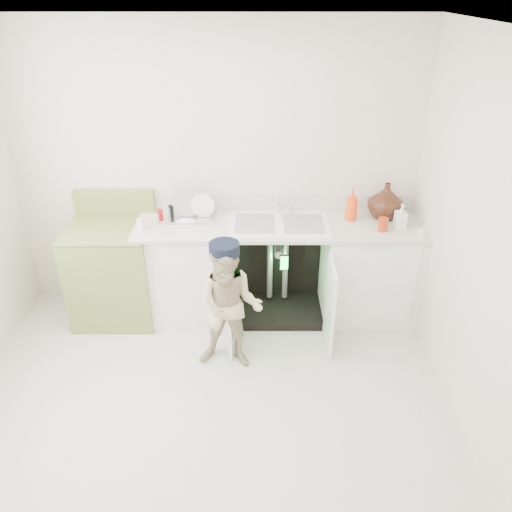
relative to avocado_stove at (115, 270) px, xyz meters
The scene contains 5 objects.
ground 1.55m from the avocado_stove, 52.69° to the right, with size 3.50×3.50×0.00m, color beige.
room_shell 1.68m from the avocado_stove, 52.69° to the right, with size 6.00×5.50×1.26m.
counter_run 1.48m from the avocado_stove, ahead, with size 2.44×1.02×1.21m.
avocado_stove is the anchor object (origin of this frame).
repair_worker 1.27m from the avocado_stove, 33.40° to the right, with size 0.75×0.61×1.08m.
Camera 1 is at (0.36, -2.62, 2.71)m, focal length 35.00 mm.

